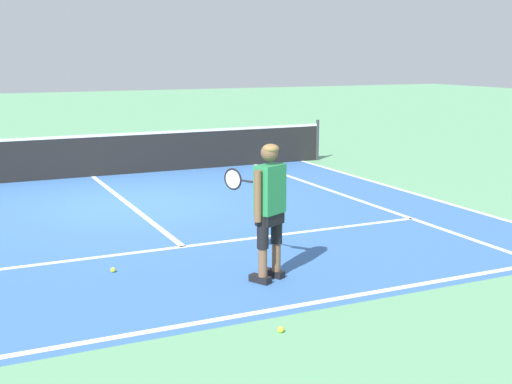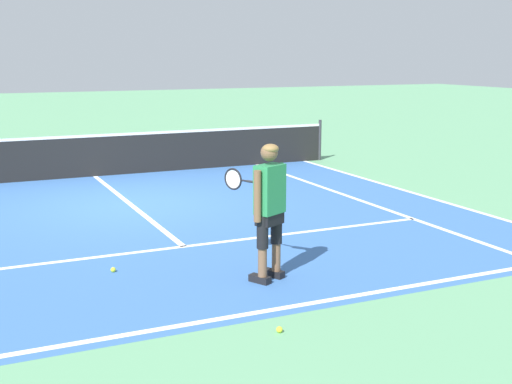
{
  "view_description": "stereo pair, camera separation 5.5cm",
  "coord_description": "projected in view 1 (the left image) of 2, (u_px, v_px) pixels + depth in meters",
  "views": [
    {
      "loc": [
        -3.05,
        -12.25,
        2.76
      ],
      "look_at": [
        0.49,
        -4.63,
        1.05
      ],
      "focal_mm": 47.54,
      "sensor_mm": 36.0,
      "label": 1
    },
    {
      "loc": [
        -3.0,
        -12.27,
        2.76
      ],
      "look_at": [
        0.49,
        -4.63,
        1.05
      ],
      "focal_mm": 47.54,
      "sensor_mm": 36.0,
      "label": 2
    }
  ],
  "objects": [
    {
      "name": "ground_plane",
      "position": [
        129.0,
        204.0,
        12.7
      ],
      "size": [
        80.0,
        80.0,
        0.0
      ],
      "primitive_type": "plane",
      "color": "#609E70"
    },
    {
      "name": "court_inner_surface",
      "position": [
        149.0,
        220.0,
        11.5
      ],
      "size": [
        10.98,
        9.59,
        0.0
      ],
      "primitive_type": "cube",
      "color": "#3866A8",
      "rests_on": "ground"
    },
    {
      "name": "line_baseline",
      "position": [
        266.0,
        311.0,
        7.41
      ],
      "size": [
        10.98,
        0.1,
        0.01
      ],
      "primitive_type": "cube",
      "color": "white",
      "rests_on": "ground"
    },
    {
      "name": "line_service",
      "position": [
        183.0,
        247.0,
        9.89
      ],
      "size": [
        8.23,
        0.1,
        0.01
      ],
      "primitive_type": "cube",
      "color": "white",
      "rests_on": "ground"
    },
    {
      "name": "line_centre_service",
      "position": [
        128.0,
        204.0,
        12.74
      ],
      "size": [
        0.1,
        6.4,
        0.01
      ],
      "primitive_type": "cube",
      "color": "white",
      "rests_on": "ground"
    },
    {
      "name": "line_singles_right",
      "position": [
        354.0,
        198.0,
        13.2
      ],
      "size": [
        0.1,
        9.19,
        0.01
      ],
      "primitive_type": "cube",
      "color": "white",
      "rests_on": "ground"
    },
    {
      "name": "line_doubles_right",
      "position": [
        411.0,
        193.0,
        13.76
      ],
      "size": [
        0.1,
        9.19,
        0.01
      ],
      "primitive_type": "cube",
      "color": "white",
      "rests_on": "ground"
    },
    {
      "name": "tennis_net",
      "position": [
        92.0,
        155.0,
        15.48
      ],
      "size": [
        11.96,
        0.08,
        1.07
      ],
      "color": "#333338",
      "rests_on": "ground"
    },
    {
      "name": "tennis_player",
      "position": [
        268.0,
        202.0,
        8.26
      ],
      "size": [
        0.55,
        1.23,
        1.71
      ],
      "color": "black",
      "rests_on": "ground"
    },
    {
      "name": "tennis_ball_near_feet",
      "position": [
        281.0,
        329.0,
        6.84
      ],
      "size": [
        0.07,
        0.07,
        0.07
      ],
      "primitive_type": "sphere",
      "color": "#CCE02D",
      "rests_on": "ground"
    },
    {
      "name": "tennis_ball_by_baseline",
      "position": [
        113.0,
        270.0,
        8.73
      ],
      "size": [
        0.07,
        0.07,
        0.07
      ],
      "primitive_type": "sphere",
      "color": "#CCE02D",
      "rests_on": "ground"
    }
  ]
}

